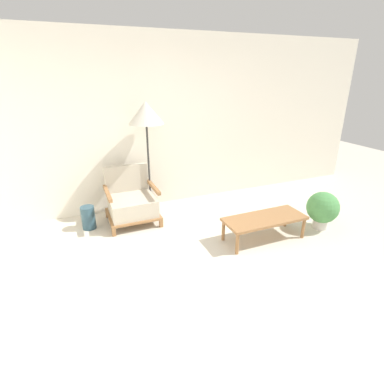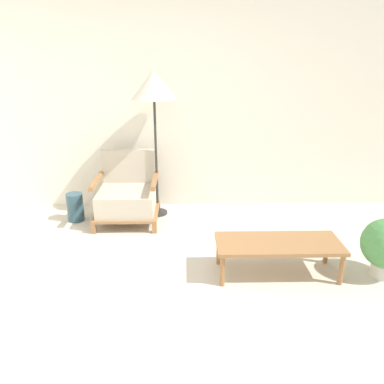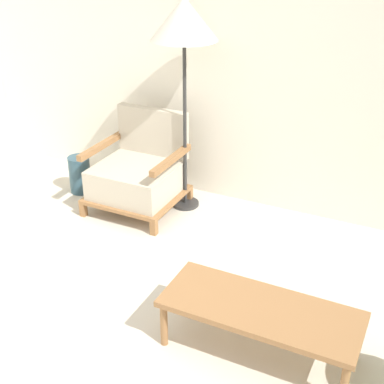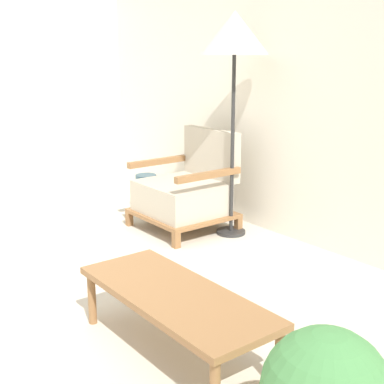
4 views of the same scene
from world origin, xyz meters
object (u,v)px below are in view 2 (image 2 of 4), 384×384
Objects in this scene: armchair at (127,196)px; floor_lamp at (154,88)px; coffee_table at (278,246)px; vase at (75,207)px.

floor_lamp reaches higher than armchair.
armchair is 1.94m from coffee_table.
floor_lamp is 5.09× the size of vase.
armchair is 0.47× the size of floor_lamp.
armchair is 1.29m from floor_lamp.
armchair is 0.65m from vase.
armchair is at bearing -1.35° from vase.
floor_lamp reaches higher than vase.
vase is at bearing -169.26° from floor_lamp.
coffee_table is at bearing -38.51° from armchair.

